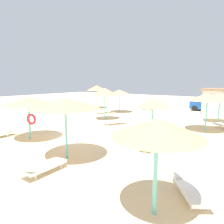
{
  "coord_description": "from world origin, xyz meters",
  "views": [
    {
      "loc": [
        9.25,
        -9.73,
        3.6
      ],
      "look_at": [
        0.0,
        3.0,
        1.2
      ],
      "focal_mm": 32.43,
      "sensor_mm": 36.0,
      "label": 1
    }
  ],
  "objects_px": {
    "parasol_5": "(119,92)",
    "lounger_4": "(115,121)",
    "parasol_4": "(105,92)",
    "parked_car": "(208,104)",
    "lounger_3": "(42,167)",
    "bench_0": "(147,107)",
    "beach_cabana": "(222,101)",
    "parasol_2": "(28,101)",
    "parasol_6": "(207,97)",
    "parasol_7": "(220,97)",
    "lounger_5": "(104,110)",
    "lounger_0": "(151,142)",
    "parasol_0": "(153,103)",
    "parasol_3": "(65,103)",
    "lounger_1": "(190,186)",
    "parasol_1": "(157,128)",
    "parasol_8": "(97,88)"
  },
  "relations": [
    {
      "from": "parasol_2",
      "to": "parasol_6",
      "type": "relative_size",
      "value": 1.07
    },
    {
      "from": "parasol_1",
      "to": "parasol_5",
      "type": "bearing_deg",
      "value": 126.98
    },
    {
      "from": "parasol_7",
      "to": "lounger_0",
      "type": "relative_size",
      "value": 1.34
    },
    {
      "from": "parasol_6",
      "to": "parasol_7",
      "type": "relative_size",
      "value": 1.14
    },
    {
      "from": "lounger_1",
      "to": "lounger_4",
      "type": "xyz_separation_m",
      "value": [
        -8.09,
        7.39,
        -0.01
      ]
    },
    {
      "from": "lounger_3",
      "to": "parasol_4",
      "type": "bearing_deg",
      "value": 115.7
    },
    {
      "from": "parasol_2",
      "to": "lounger_5",
      "type": "distance_m",
      "value": 11.4
    },
    {
      "from": "parked_car",
      "to": "parasol_3",
      "type": "bearing_deg",
      "value": -96.17
    },
    {
      "from": "parasol_5",
      "to": "parasol_8",
      "type": "bearing_deg",
      "value": 164.5
    },
    {
      "from": "parasol_1",
      "to": "parasol_6",
      "type": "xyz_separation_m",
      "value": [
        -0.89,
        10.78,
        0.07
      ]
    },
    {
      "from": "parasol_0",
      "to": "parasol_3",
      "type": "height_order",
      "value": "parasol_3"
    },
    {
      "from": "parasol_4",
      "to": "parasol_7",
      "type": "distance_m",
      "value": 10.15
    },
    {
      "from": "parasol_2",
      "to": "parasol_5",
      "type": "height_order",
      "value": "parasol_2"
    },
    {
      "from": "parasol_1",
      "to": "lounger_3",
      "type": "distance_m",
      "value": 5.02
    },
    {
      "from": "parasol_5",
      "to": "lounger_4",
      "type": "height_order",
      "value": "parasol_5"
    },
    {
      "from": "parasol_0",
      "to": "parasol_7",
      "type": "height_order",
      "value": "parasol_0"
    },
    {
      "from": "parasol_6",
      "to": "lounger_3",
      "type": "bearing_deg",
      "value": -108.21
    },
    {
      "from": "parasol_0",
      "to": "parasol_4",
      "type": "xyz_separation_m",
      "value": [
        -6.32,
        3.25,
        0.34
      ]
    },
    {
      "from": "parasol_8",
      "to": "lounger_1",
      "type": "xyz_separation_m",
      "value": [
        16.01,
        -14.42,
        -2.39
      ]
    },
    {
      "from": "parasol_2",
      "to": "lounger_3",
      "type": "xyz_separation_m",
      "value": [
        4.85,
        -2.54,
        -2.08
      ]
    },
    {
      "from": "parasol_2",
      "to": "lounger_0",
      "type": "xyz_separation_m",
      "value": [
        6.93,
        2.82,
        -2.07
      ]
    },
    {
      "from": "lounger_4",
      "to": "lounger_5",
      "type": "height_order",
      "value": "lounger_5"
    },
    {
      "from": "parasol_1",
      "to": "lounger_0",
      "type": "height_order",
      "value": "parasol_1"
    },
    {
      "from": "bench_0",
      "to": "parasol_0",
      "type": "bearing_deg",
      "value": -62.31
    },
    {
      "from": "parasol_8",
      "to": "lounger_4",
      "type": "distance_m",
      "value": 10.85
    },
    {
      "from": "bench_0",
      "to": "beach_cabana",
      "type": "distance_m",
      "value": 8.42
    },
    {
      "from": "parasol_8",
      "to": "lounger_5",
      "type": "height_order",
      "value": "parasol_8"
    },
    {
      "from": "parked_car",
      "to": "parasol_8",
      "type": "bearing_deg",
      "value": -155.17
    },
    {
      "from": "parasol_5",
      "to": "parked_car",
      "type": "relative_size",
      "value": 0.68
    },
    {
      "from": "parasol_6",
      "to": "lounger_3",
      "type": "xyz_separation_m",
      "value": [
        -3.66,
        -11.12,
        -2.16
      ]
    },
    {
      "from": "parasol_4",
      "to": "lounger_4",
      "type": "xyz_separation_m",
      "value": [
        1.99,
        -1.18,
        -2.32
      ]
    },
    {
      "from": "lounger_4",
      "to": "parked_car",
      "type": "height_order",
      "value": "parked_car"
    },
    {
      "from": "parasol_5",
      "to": "lounger_5",
      "type": "distance_m",
      "value": 2.75
    },
    {
      "from": "parasol_2",
      "to": "lounger_4",
      "type": "height_order",
      "value": "parasol_2"
    },
    {
      "from": "parked_car",
      "to": "lounger_1",
      "type": "bearing_deg",
      "value": -80.58
    },
    {
      "from": "parked_car",
      "to": "lounger_3",
      "type": "bearing_deg",
      "value": -94.47
    },
    {
      "from": "parasol_2",
      "to": "beach_cabana",
      "type": "height_order",
      "value": "beach_cabana"
    },
    {
      "from": "parasol_3",
      "to": "parked_car",
      "type": "xyz_separation_m",
      "value": [
        2.2,
        20.38,
        -1.79
      ]
    },
    {
      "from": "parasol_6",
      "to": "parasol_8",
      "type": "xyz_separation_m",
      "value": [
        -14.58,
        5.1,
        0.24
      ]
    },
    {
      "from": "parasol_3",
      "to": "parasol_5",
      "type": "distance_m",
      "value": 14.6
    },
    {
      "from": "parasol_7",
      "to": "lounger_4",
      "type": "relative_size",
      "value": 1.3
    },
    {
      "from": "parasol_2",
      "to": "parasol_0",
      "type": "bearing_deg",
      "value": 36.57
    },
    {
      "from": "parasol_4",
      "to": "parasol_5",
      "type": "bearing_deg",
      "value": 107.91
    },
    {
      "from": "lounger_1",
      "to": "parasol_5",
      "type": "bearing_deg",
      "value": 131.26
    },
    {
      "from": "parasol_2",
      "to": "lounger_5",
      "type": "height_order",
      "value": "parasol_2"
    },
    {
      "from": "lounger_4",
      "to": "parked_car",
      "type": "xyz_separation_m",
      "value": [
        4.73,
        12.88,
        0.51
      ]
    },
    {
      "from": "parasol_5",
      "to": "bench_0",
      "type": "bearing_deg",
      "value": 65.35
    },
    {
      "from": "parasol_2",
      "to": "parasol_4",
      "type": "height_order",
      "value": "parasol_4"
    },
    {
      "from": "parasol_5",
      "to": "bench_0",
      "type": "xyz_separation_m",
      "value": [
        1.72,
        3.75,
        -1.99
      ]
    },
    {
      "from": "parasol_5",
      "to": "lounger_4",
      "type": "xyz_separation_m",
      "value": [
        3.48,
        -5.8,
        -2.03
      ]
    }
  ]
}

